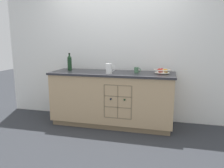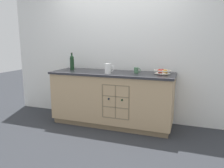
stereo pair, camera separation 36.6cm
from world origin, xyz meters
TOP-DOWN VIEW (x-y plane):
  - ground_plane at (0.00, 0.00)m, footprint 14.00×14.00m
  - back_wall at (0.00, 0.39)m, footprint 4.46×0.06m
  - kitchen_island at (0.00, -0.00)m, footprint 2.10×0.68m
  - fruit_bowl at (0.83, 0.08)m, footprint 0.28×0.28m
  - white_pitcher at (-0.00, -0.18)m, footprint 0.16×0.11m
  - ceramic_mug at (0.41, 0.05)m, footprint 0.11×0.07m
  - standing_wine_bottle at (-0.81, 0.07)m, footprint 0.08×0.08m

SIDE VIEW (x-z plane):
  - ground_plane at x=0.00m, z-range 0.00..0.00m
  - kitchen_island at x=0.00m, z-range 0.01..0.93m
  - fruit_bowl at x=0.83m, z-range 0.92..1.01m
  - ceramic_mug at x=0.41m, z-range 0.92..1.02m
  - white_pitcher at x=0.00m, z-range 0.93..1.09m
  - standing_wine_bottle at x=-0.81m, z-range 0.91..1.22m
  - back_wall at x=0.00m, z-range 0.00..2.55m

